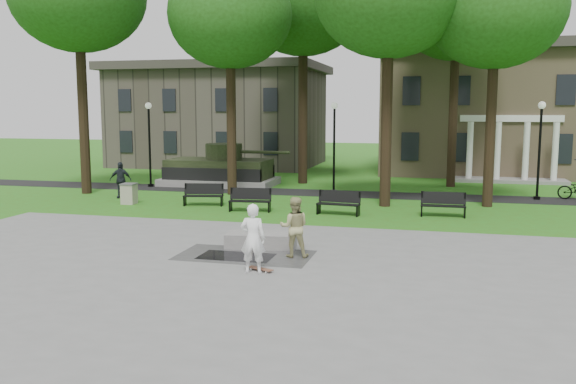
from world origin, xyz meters
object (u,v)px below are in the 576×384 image
Objects in this scene: concrete_block at (261,240)px; skateboarder at (253,238)px; friend_watching at (294,227)px; trash_bin at (129,194)px; park_bench_0 at (204,194)px.

concrete_block is 1.17× the size of skateboarder.
friend_watching is 1.87× the size of trash_bin.
park_bench_0 is at bearing -64.91° from friend_watching.
friend_watching is at bearing -39.65° from trash_bin.
trash_bin is (-8.50, 7.13, 0.24)m from concrete_block.
concrete_block is at bearing -81.40° from skateboarder.
friend_watching is at bearing -111.49° from skateboarder.
skateboarder is 13.70m from trash_bin.
park_bench_0 is at bearing 123.33° from concrete_block.
park_bench_0 is (-5.63, 10.57, -0.44)m from skateboarder.
park_bench_0 is at bearing -65.87° from skateboarder.
park_bench_0 is 1.93× the size of trash_bin.
skateboarder reaches higher than concrete_block.
concrete_block is 1.79m from friend_watching.
trash_bin is at bearing -51.85° from skateboarder.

